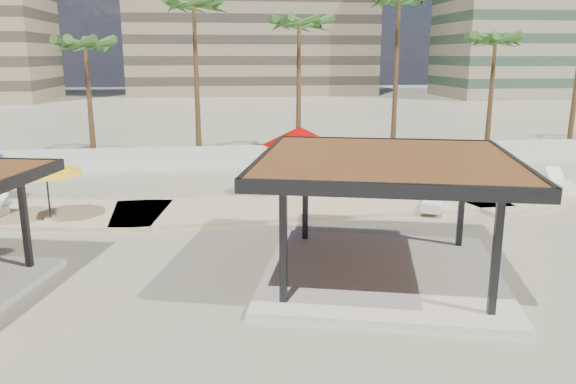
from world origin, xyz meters
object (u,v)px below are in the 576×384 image
Objects in this scene: lounger_b at (436,202)px; lounger_c at (410,188)px; umbrella_c at (300,136)px; lounger_d at (561,184)px; pavilion_central at (385,206)px.

lounger_b is 1.05× the size of lounger_c.
umbrella_c is at bearing 90.73° from lounger_b.
lounger_d is at bearing -39.62° from lounger_b.
umbrella_c is 5.44m from lounger_c.
lounger_b reaches higher than lounger_d.
umbrella_c is (-1.00, 9.44, 0.63)m from pavilion_central.
lounger_d is (11.96, -0.76, -2.33)m from umbrella_c.
pavilion_central is at bearing -83.94° from umbrella_c.
lounger_c is (4.87, -0.62, -2.33)m from umbrella_c.
pavilion_central is 2.23× the size of umbrella_c.
umbrella_c is at bearing 79.07° from lounger_c.
pavilion_central is 3.66× the size of lounger_d.
umbrella_c is 6.38m from lounger_b.
pavilion_central is at bearing 152.70° from lounger_c.
lounger_b is at bearing -31.07° from umbrella_c.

